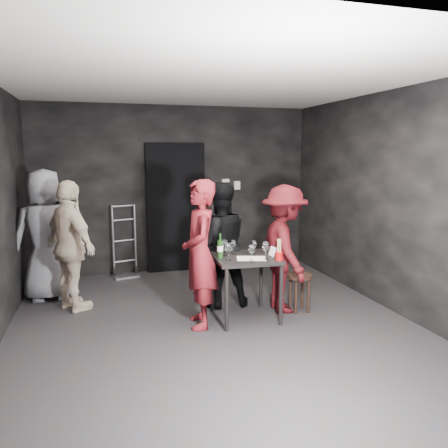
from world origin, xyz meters
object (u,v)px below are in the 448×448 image
object	(u,v)px
hand_truck	(125,263)
bystander_grey	(46,225)
stool	(300,283)
wine_bottle	(220,249)
man_maroon	(284,246)
tasting_table	(245,265)
bystander_cream	(71,241)
breadstick_cup	(279,250)
server_red	(200,246)
woman_black	(219,241)

from	to	relation	value
hand_truck	bystander_grey	world-z (taller)	bystander_grey
stool	bystander_grey	xyz separation A→B (m)	(-3.01, 1.35, 0.65)
wine_bottle	man_maroon	bearing A→B (deg)	8.22
tasting_table	bystander_cream	bearing A→B (deg)	156.88
hand_truck	breadstick_cup	size ratio (longest dim) A/B	4.42
server_red	man_maroon	xyz separation A→B (m)	(1.10, 0.20, -0.10)
bystander_cream	breadstick_cup	distance (m)	2.53
stool	bystander_cream	xyz separation A→B (m)	(-2.69, 0.81, 0.51)
breadstick_cup	stool	bearing A→B (deg)	36.00
tasting_table	woman_black	xyz separation A→B (m)	(-0.17, 0.51, 0.19)
stool	woman_black	distance (m)	1.12
woman_black	man_maroon	world-z (taller)	woman_black
stool	server_red	xyz separation A→B (m)	(-1.28, -0.10, 0.55)
hand_truck	woman_black	world-z (taller)	woman_black
stool	bystander_grey	bearing A→B (deg)	155.92
wine_bottle	breadstick_cup	world-z (taller)	wine_bottle
stool	breadstick_cup	world-z (taller)	breadstick_cup
man_maroon	server_red	bearing A→B (deg)	103.43
breadstick_cup	bystander_cream	bearing A→B (deg)	154.09
tasting_table	wine_bottle	bearing A→B (deg)	179.46
server_red	bystander_cream	xyz separation A→B (m)	(-1.41, 0.91, -0.04)
server_red	man_maroon	bearing A→B (deg)	105.75
tasting_table	hand_truck	bearing A→B (deg)	119.50
server_red	woman_black	size ratio (longest dim) A/B	1.09
bystander_grey	stool	bearing A→B (deg)	150.06
server_red	bystander_grey	bearing A→B (deg)	-124.04
server_red	stool	bearing A→B (deg)	100.17
hand_truck	server_red	world-z (taller)	server_red
server_red	bystander_grey	distance (m)	2.26
stool	server_red	world-z (taller)	server_red
stool	breadstick_cup	bearing A→B (deg)	-144.00
hand_truck	man_maroon	distance (m)	2.83
hand_truck	woman_black	size ratio (longest dim) A/B	0.68
man_maroon	bystander_grey	distance (m)	3.11
wine_bottle	server_red	bearing A→B (deg)	-164.10
hand_truck	server_red	size ratio (longest dim) A/B	0.62
hand_truck	stool	distance (m)	2.96
hand_truck	wine_bottle	distance (m)	2.51
hand_truck	wine_bottle	bearing A→B (deg)	-82.14
hand_truck	tasting_table	bearing A→B (deg)	-75.92
stool	bystander_cream	bearing A→B (deg)	163.20
hand_truck	man_maroon	size ratio (longest dim) A/B	0.70
stool	bystander_grey	world-z (taller)	bystander_grey
man_maroon	bystander_grey	size ratio (longest dim) A/B	0.80
tasting_table	bystander_grey	bearing A→B (deg)	149.05
hand_truck	bystander_cream	distance (m)	1.69
woman_black	bystander_cream	world-z (taller)	bystander_cream
breadstick_cup	server_red	bearing A→B (deg)	167.21
server_red	bystander_cream	world-z (taller)	server_red
stool	bystander_cream	distance (m)	2.85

